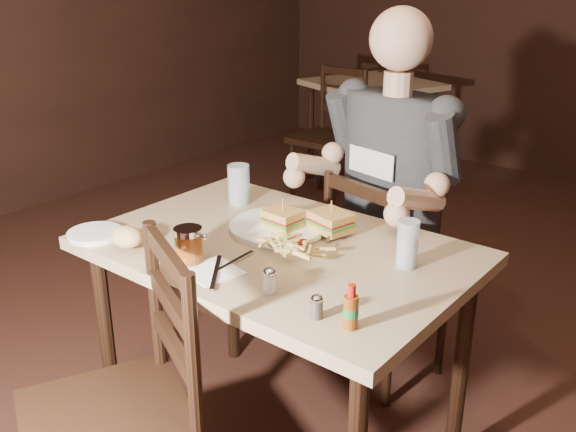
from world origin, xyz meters
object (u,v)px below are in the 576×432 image
Objects in this scene: hot_sauce at (351,307)px; chair_near at (107,419)px; bg_chair_far at (407,116)px; bg_table at (372,94)px; side_plate at (95,235)px; chair_far at (388,277)px; main_table at (278,270)px; glass_right at (407,244)px; dinner_plate at (278,228)px; syrup_dispenser at (189,245)px; glass_left at (239,185)px; bg_chair_near at (327,138)px; diner at (386,153)px.

chair_near is at bearing -145.25° from hot_sauce.
bg_table is at bearing 104.44° from bg_chair_far.
chair_near is 0.73m from hot_sauce.
side_plate is (-0.42, 0.30, 0.31)m from chair_near.
hot_sauce is at bearing 125.05° from chair_far.
glass_right reaches higher than main_table.
bg_chair_far reaches higher than dinner_plate.
chair_far is at bearing 78.56° from syrup_dispenser.
hot_sauce is 0.69× the size of side_plate.
chair_near is 6.42× the size of glass_left.
glass_left reaches higher than dinner_plate.
bg_chair_near is 5.53× the size of side_plate.
bg_chair_near reaches higher than glass_right.
dinner_plate reaches higher than main_table.
side_plate is (-0.37, -0.06, -0.05)m from syrup_dispenser.
glass_left reaches higher than side_plate.
dinner_plate is (-0.12, -0.52, 0.35)m from chair_far.
bg_chair_far is 3.22m from glass_left.
syrup_dispenser is at bearing 9.70° from side_plate.
bg_chair_near is 8.04× the size of hot_sauce.
syrup_dispenser is (0.22, -0.45, -0.02)m from glass_left.
bg_chair_near is 2.21m from glass_left.
syrup_dispenser is at bearing -114.86° from main_table.
side_plate reaches higher than bg_table.
chair_far is at bearing 124.14° from glass_right.
glass_left is at bearing 73.85° from side_plate.
dinner_plate is at bearing 87.66° from chair_far.
chair_near is at bearing -83.07° from syrup_dispenser.
bg_table is 7.04× the size of glass_left.
glass_left is at bearing 133.43° from chair_near.
bg_table is 0.59m from bg_chair_near.
bg_table is 8.88× the size of hot_sauce.
side_plate is at bearing -135.63° from dinner_plate.
main_table is at bearing 149.82° from hot_sauce.
diner is at bearing 59.18° from side_plate.
syrup_dispenser is at bearing 179.69° from hot_sauce.
glass_left reaches higher than bg_table.
bg_chair_near is 2.42m from dinner_plate.
syrup_dispenser reaches higher than side_plate.
chair_near is 3.02m from bg_chair_near.
glass_left is at bearing 122.86° from bg_chair_far.
syrup_dispenser is at bearing -90.28° from diner.
diner is 6.96× the size of glass_left.
glass_left is at bearing -125.10° from diner.
dinner_plate reaches higher than side_plate.
bg_chair_far is at bearing 117.31° from hot_sauce.
bg_chair_near reaches higher than chair_far.
bg_table is 1.10× the size of bg_chair_near.
glass_left is 0.87× the size of side_plate.
main_table is 0.43m from glass_right.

